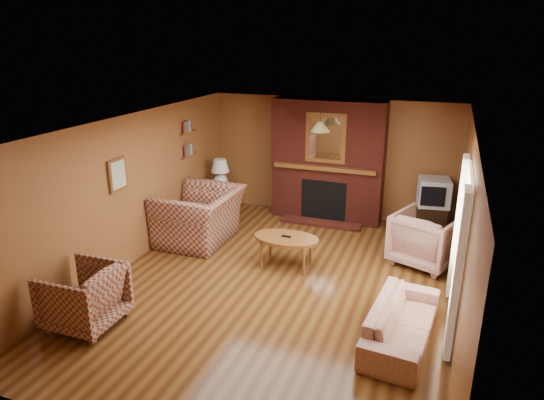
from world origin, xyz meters
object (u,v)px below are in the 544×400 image
at_px(plaid_loveseat, 200,216).
at_px(coffee_table, 286,240).
at_px(fireplace, 328,162).
at_px(side_table, 221,201).
at_px(table_lamp, 220,172).
at_px(floral_sofa, 402,322).
at_px(floral_armchair, 426,239).
at_px(plaid_armchair, 84,296).
at_px(crt_tv, 434,192).
at_px(tv_stand, 431,220).

relative_size(plaid_loveseat, coffee_table, 1.38).
relative_size(fireplace, coffee_table, 2.27).
distance_m(fireplace, side_table, 2.35).
relative_size(plaid_loveseat, table_lamp, 2.39).
xyz_separation_m(floral_sofa, coffee_table, (-1.96, 1.43, 0.20)).
xyz_separation_m(floral_armchair, coffee_table, (-2.08, -0.87, 0.02)).
relative_size(plaid_armchair, crt_tv, 1.42).
bearing_deg(table_lamp, tv_stand, 4.82).
relative_size(floral_sofa, side_table, 3.01).
xyz_separation_m(floral_armchair, crt_tv, (0.03, 1.31, 0.40)).
xyz_separation_m(side_table, table_lamp, (0.00, 0.00, 0.63)).
height_order(tv_stand, crt_tv, crt_tv).
distance_m(fireplace, plaid_loveseat, 2.76).
bearing_deg(fireplace, table_lamp, -165.71).
bearing_deg(coffee_table, crt_tv, 45.84).
bearing_deg(table_lamp, fireplace, 14.29).
height_order(floral_sofa, side_table, side_table).
bearing_deg(plaid_armchair, crt_tv, 138.87).
bearing_deg(floral_sofa, plaid_loveseat, 69.09).
height_order(fireplace, coffee_table, fireplace).
xyz_separation_m(plaid_loveseat, table_lamp, (-0.25, 1.39, 0.43)).
height_order(floral_armchair, crt_tv, crt_tv).
height_order(fireplace, side_table, fireplace).
distance_m(floral_sofa, table_lamp, 5.20).
distance_m(plaid_armchair, side_table, 4.31).
height_order(coffee_table, table_lamp, table_lamp).
height_order(plaid_armchair, side_table, plaid_armchair).
distance_m(side_table, crt_tv, 4.20).
distance_m(fireplace, floral_sofa, 4.34).
distance_m(fireplace, table_lamp, 2.18).
distance_m(table_lamp, crt_tv, 4.16).
xyz_separation_m(floral_sofa, side_table, (-4.00, 3.26, 0.03)).
xyz_separation_m(fireplace, side_table, (-2.10, -0.53, -0.90)).
height_order(fireplace, plaid_armchair, fireplace).
relative_size(table_lamp, tv_stand, 1.05).
xyz_separation_m(plaid_loveseat, floral_sofa, (3.75, -1.87, -0.22)).
height_order(plaid_armchair, floral_sofa, plaid_armchair).
height_order(fireplace, floral_sofa, fireplace).
distance_m(plaid_loveseat, crt_tv, 4.28).
bearing_deg(floral_armchair, table_lamp, 8.37).
xyz_separation_m(table_lamp, crt_tv, (4.15, 0.34, -0.07)).
bearing_deg(side_table, plaid_loveseat, -79.79).
relative_size(plaid_armchair, floral_armchair, 0.92).
xyz_separation_m(fireplace, table_lamp, (-2.10, -0.53, -0.27)).
relative_size(floral_sofa, coffee_table, 1.62).
bearing_deg(tv_stand, floral_sofa, -95.50).
bearing_deg(coffee_table, plaid_loveseat, 166.17).
distance_m(plaid_loveseat, table_lamp, 1.48).
relative_size(fireplace, tv_stand, 4.12).
bearing_deg(side_table, floral_armchair, -13.13).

